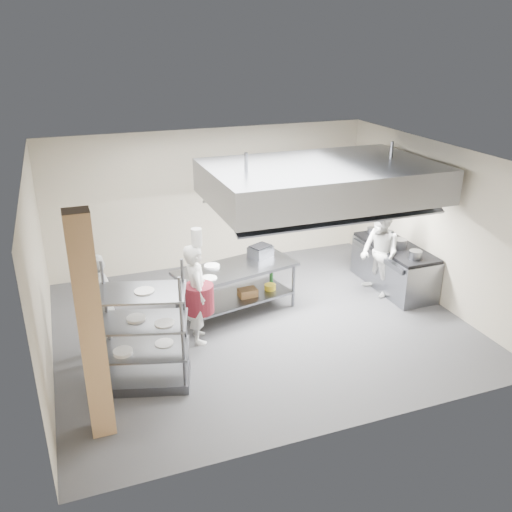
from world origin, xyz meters
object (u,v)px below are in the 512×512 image
object	(u,v)px
island	(236,290)
chef_plating	(100,306)
chef_line	(379,253)
cooking_range	(394,268)
chef_head	(197,294)
griddle	(260,252)
stockpot	(400,244)
pass_rack	(144,328)

from	to	relation	value
island	chef_plating	world-z (taller)	chef_plating
island	chef_line	size ratio (longest dim) A/B	1.27
chef_plating	island	bearing A→B (deg)	102.01
cooking_range	chef_head	world-z (taller)	chef_head
chef_line	griddle	bearing A→B (deg)	-104.98
cooking_range	chef_plating	size ratio (longest dim) A/B	1.14
cooking_range	chef_line	size ratio (longest dim) A/B	1.15
chef_head	island	bearing A→B (deg)	-46.70
island	chef_line	world-z (taller)	chef_line
griddle	stockpot	size ratio (longest dim) A/B	1.52
pass_rack	chef_plating	size ratio (longest dim) A/B	1.05
island	griddle	distance (m)	0.87
pass_rack	chef_plating	xyz separation A→B (m)	(-0.51, 1.00, -0.04)
chef_line	chef_plating	bearing A→B (deg)	-87.02
chef_line	stockpot	bearing A→B (deg)	92.55
pass_rack	cooking_range	distance (m)	5.51
chef_plating	cooking_range	bearing A→B (deg)	92.86
chef_line	stockpot	distance (m)	0.48
pass_rack	stockpot	bearing A→B (deg)	31.34
stockpot	chef_head	bearing A→B (deg)	-173.19
stockpot	chef_plating	bearing A→B (deg)	-175.64
pass_rack	stockpot	world-z (taller)	pass_rack
chef_head	chef_line	size ratio (longest dim) A/B	0.99
island	chef_line	distance (m)	2.89
island	stockpot	bearing A→B (deg)	-15.70
island	cooking_range	world-z (taller)	island
chef_head	chef_line	distance (m)	3.79
island	chef_line	bearing A→B (deg)	-16.92
pass_rack	griddle	bearing A→B (deg)	53.83
chef_line	griddle	size ratio (longest dim) A/B	4.23
chef_line	chef_plating	world-z (taller)	chef_plating
pass_rack	stockpot	xyz separation A→B (m)	(5.24, 1.44, 0.07)
cooking_range	griddle	xyz separation A→B (m)	(-2.74, 0.38, 0.59)
pass_rack	cooking_range	xyz separation A→B (m)	(5.25, 1.57, -0.50)
griddle	island	bearing A→B (deg)	-177.84
pass_rack	island	bearing A→B (deg)	56.53
island	cooking_range	bearing A→B (deg)	-13.36
chef_head	stockpot	size ratio (longest dim) A/B	6.39
cooking_range	chef_head	distance (m)	4.31
island	cooking_range	size ratio (longest dim) A/B	1.10
island	pass_rack	xyz separation A→B (m)	(-1.92, -1.65, 0.47)
pass_rack	cooking_range	bearing A→B (deg)	32.66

